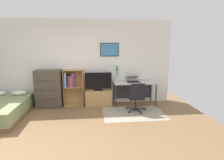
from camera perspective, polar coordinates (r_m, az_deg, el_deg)
ground_plane at (r=4.10m, az=-12.91°, el=-17.29°), size 7.20×7.20×0.00m
wall_back_with_posters at (r=6.07m, az=-10.68°, el=5.33°), size 6.12×0.09×2.70m
area_rug at (r=5.37m, az=6.55°, el=-10.09°), size 1.70×1.20×0.01m
dresser at (r=6.06m, az=-18.80°, el=-2.50°), size 0.78×0.46×1.16m
bookshelf at (r=5.98m, az=-12.21°, el=-1.44°), size 0.62×0.30×1.15m
tv_stand at (r=6.00m, az=-4.16°, el=-5.37°), size 0.84×0.41×0.49m
television at (r=5.86m, az=-4.23°, el=-0.45°), size 0.84×0.16×0.57m
desk at (r=6.05m, az=6.77°, el=-1.78°), size 1.33×0.57×0.74m
office_chair at (r=5.35m, az=7.59°, el=-5.09°), size 0.56×0.58×0.86m
laptop at (r=6.02m, az=6.42°, el=0.15°), size 0.42×0.44×0.17m
computer_mouse at (r=5.97m, az=9.06°, el=-0.49°), size 0.06×0.10×0.03m
bamboo_vase at (r=5.99m, az=1.51°, el=1.79°), size 0.09×0.10×0.52m
wine_glass at (r=5.81m, az=3.07°, el=0.49°), size 0.07×0.07×0.18m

